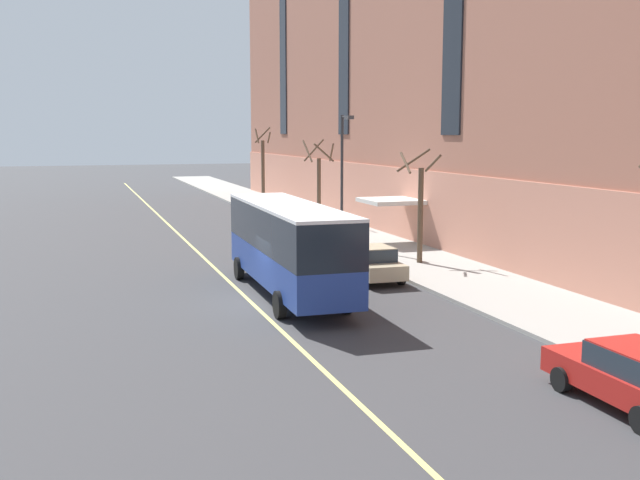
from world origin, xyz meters
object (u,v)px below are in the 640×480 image
street_lamp (343,167)px  street_tree_mid_block (420,205)px  city_bus (288,243)px  street_tree_far_uptown (319,181)px  parked_car_white_1 (310,235)px  parked_car_red_3 (632,376)px  parked_car_champagne_2 (371,263)px  street_tree_far_downtown (263,167)px  fire_hydrant (279,216)px

street_lamp → street_tree_mid_block: bearing=-74.0°
city_bus → street_tree_far_uptown: size_ratio=1.97×
street_tree_mid_block → street_lamp: street_lamp is taller
parked_car_white_1 → parked_car_red_3: 26.01m
street_tree_far_uptown → street_lamp: size_ratio=0.81×
street_tree_mid_block → parked_car_champagne_2: bearing=-142.3°
parked_car_champagne_2 → street_tree_far_downtown: (3.72, 34.81, 2.70)m
street_tree_mid_block → fire_hydrant: bearing=95.4°
parked_car_white_1 → street_tree_mid_block: bearing=-62.3°
parked_car_champagne_2 → fire_hydrant: bearing=85.3°
parked_car_champagne_2 → street_tree_far_downtown: street_tree_far_downtown is taller
parked_car_white_1 → street_tree_mid_block: size_ratio=0.80×
city_bus → street_tree_mid_block: street_tree_mid_block is taller
parked_car_champagne_2 → parked_car_red_3: (-0.01, -16.44, 0.00)m
parked_car_white_1 → fire_hydrant: bearing=82.6°
fire_hydrant → street_lamp: bearing=-89.6°
parked_car_white_1 → street_tree_far_downtown: size_ratio=0.65×
parked_car_champagne_2 → street_tree_far_uptown: 19.28m
street_tree_far_downtown → fire_hydrant: (-1.89, -12.40, -2.99)m
street_lamp → street_tree_far_uptown: bearing=79.7°
street_lamp → fire_hydrant: street_lamp is taller
city_bus → parked_car_champagne_2: city_bus is taller
city_bus → street_tree_far_uptown: (8.10, 20.69, 1.06)m
city_bus → fire_hydrant: (6.22, 24.33, -1.65)m
city_bus → parked_car_champagne_2: size_ratio=2.66×
parked_car_champagne_2 → parked_car_red_3: same height
parked_car_champagne_2 → fire_hydrant: 22.48m
parked_car_red_3 → street_lamp: size_ratio=0.63×
city_bus → street_tree_far_downtown: street_tree_far_downtown is taller
parked_car_white_1 → street_tree_mid_block: street_tree_mid_block is taller
parked_car_champagne_2 → street_tree_mid_block: size_ratio=0.79×
street_tree_mid_block → street_tree_far_downtown: 31.96m
parked_car_champagne_2 → street_tree_far_uptown: (3.70, 18.76, 2.42)m
street_tree_far_uptown → fire_hydrant: size_ratio=8.25×
parked_car_white_1 → street_tree_far_uptown: bearing=69.0°
street_tree_far_downtown → street_tree_mid_block: bearing=-90.0°
city_bus → parked_car_white_1: size_ratio=2.60×
street_tree_far_uptown → fire_hydrant: bearing=117.3°
street_tree_far_uptown → parked_car_champagne_2: bearing=-101.2°
parked_car_champagne_2 → street_tree_mid_block: street_tree_mid_block is taller
parked_car_red_3 → street_tree_mid_block: street_tree_mid_block is taller
city_bus → street_tree_far_downtown: (8.11, 36.73, 1.33)m
parked_car_white_1 → street_tree_far_downtown: street_tree_far_downtown is taller
parked_car_red_3 → street_tree_far_uptown: bearing=84.0°
parked_car_white_1 → street_lamp: 4.26m
city_bus → parked_car_champagne_2: 4.99m
parked_car_red_3 → street_tree_far_uptown: (3.71, 35.21, 2.42)m
parked_car_red_3 → street_tree_far_uptown: size_ratio=0.78×
city_bus → parked_car_red_3: bearing=-73.2°
city_bus → street_lamp: size_ratio=1.59×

